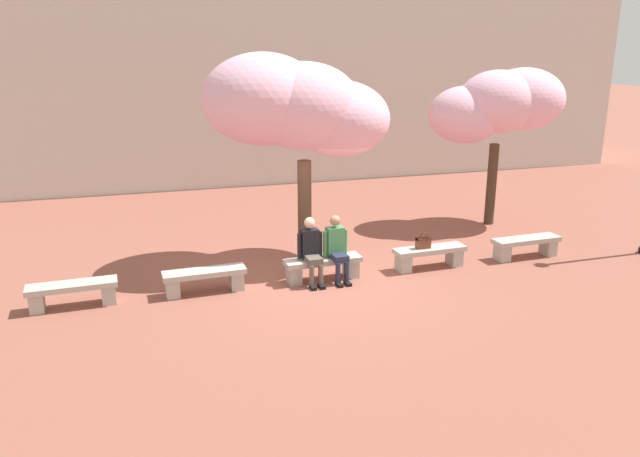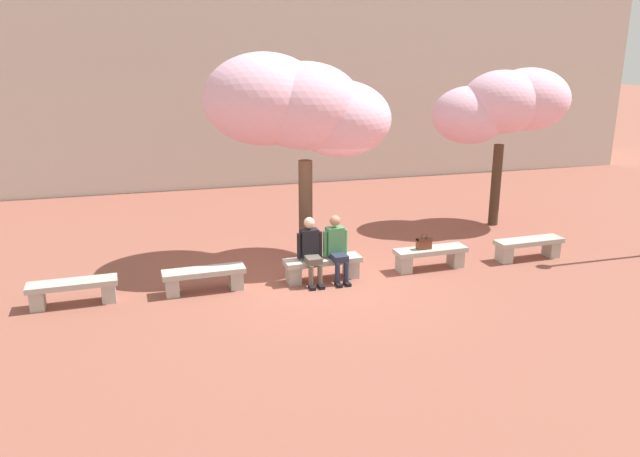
{
  "view_description": "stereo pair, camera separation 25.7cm",
  "coord_description": "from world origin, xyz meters",
  "views": [
    {
      "loc": [
        -3.39,
        -11.05,
        4.5
      ],
      "look_at": [
        0.0,
        0.2,
        1.0
      ],
      "focal_mm": 35.0,
      "sensor_mm": 36.0,
      "label": 1
    },
    {
      "loc": [
        -3.15,
        -11.12,
        4.5
      ],
      "look_at": [
        0.0,
        0.2,
        1.0
      ],
      "focal_mm": 35.0,
      "sensor_mm": 36.0,
      "label": 2
    }
  ],
  "objects": [
    {
      "name": "ground_plane",
      "position": [
        0.0,
        0.0,
        0.0
      ],
      "size": [
        100.0,
        100.0,
        0.0
      ],
      "primitive_type": "plane",
      "color": "#8E5142"
    },
    {
      "name": "building_facade",
      "position": [
        0.0,
        10.74,
        4.02
      ],
      "size": [
        28.0,
        4.0,
        8.03
      ],
      "primitive_type": "cube",
      "color": "beige",
      "rests_on": "ground"
    },
    {
      "name": "stone_bench_west_end",
      "position": [
        -4.63,
        0.0,
        0.29
      ],
      "size": [
        1.55,
        0.48,
        0.45
      ],
      "color": "#ADA89E",
      "rests_on": "ground"
    },
    {
      "name": "stone_bench_near_west",
      "position": [
        -2.31,
        0.0,
        0.29
      ],
      "size": [
        1.55,
        0.48,
        0.45
      ],
      "color": "#ADA89E",
      "rests_on": "ground"
    },
    {
      "name": "stone_bench_center",
      "position": [
        0.0,
        0.0,
        0.29
      ],
      "size": [
        1.55,
        0.48,
        0.45
      ],
      "color": "#ADA89E",
      "rests_on": "ground"
    },
    {
      "name": "stone_bench_near_east",
      "position": [
        2.31,
        0.0,
        0.29
      ],
      "size": [
        1.55,
        0.48,
        0.45
      ],
      "color": "#ADA89E",
      "rests_on": "ground"
    },
    {
      "name": "stone_bench_east_end",
      "position": [
        4.63,
        0.0,
        0.29
      ],
      "size": [
        1.55,
        0.48,
        0.45
      ],
      "color": "#ADA89E",
      "rests_on": "ground"
    },
    {
      "name": "person_seated_left",
      "position": [
        -0.26,
        -0.05,
        0.7
      ],
      "size": [
        0.51,
        0.69,
        1.29
      ],
      "color": "black",
      "rests_on": "ground"
    },
    {
      "name": "person_seated_right",
      "position": [
        0.26,
        -0.05,
        0.7
      ],
      "size": [
        0.51,
        0.7,
        1.29
      ],
      "color": "black",
      "rests_on": "ground"
    },
    {
      "name": "handbag",
      "position": [
        2.15,
        -0.0,
        0.58
      ],
      "size": [
        0.3,
        0.15,
        0.34
      ],
      "color": "brown",
      "rests_on": "stone_bench_near_east"
    },
    {
      "name": "cherry_tree_main",
      "position": [
        -0.15,
        1.34,
        3.25
      ],
      "size": [
        3.83,
        2.58,
        4.34
      ],
      "color": "#513828",
      "rests_on": "ground"
    },
    {
      "name": "cherry_tree_secondary",
      "position": [
        5.37,
        2.68,
        3.03
      ],
      "size": [
        3.44,
        2.03,
        3.93
      ],
      "color": "#473323",
      "rests_on": "ground"
    }
  ]
}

